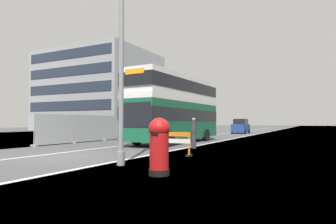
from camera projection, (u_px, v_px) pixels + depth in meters
ground at (75, 158)px, 12.77m from camera, size 140.00×280.00×0.10m
double_decker_bus at (176, 108)px, 22.06m from camera, size 3.15×10.71×5.01m
lamppost_foreground at (121, 39)px, 10.57m from camera, size 0.29×0.70×9.66m
red_pillar_postbox at (159, 144)px, 8.48m from camera, size 0.63×0.63×1.69m
roadworks_barrier at (177, 141)px, 13.50m from camera, size 1.41×0.45×1.10m
construction_site_fence at (127, 128)px, 27.56m from camera, size 0.44×20.60×2.17m
car_oncoming_near at (196, 126)px, 36.62m from camera, size 1.94×4.43×2.32m
car_receding_mid at (241, 127)px, 40.50m from camera, size 1.96×3.94×2.03m
bare_tree_far_verge_near at (144, 120)px, 43.40m from camera, size 2.93×2.30×4.06m
bare_tree_far_verge_mid at (156, 118)px, 51.78m from camera, size 2.56×2.63×4.90m
pedestrian_at_kerb at (194, 133)px, 17.19m from camera, size 0.34×0.34×1.83m
backdrop_office_block at (100, 92)px, 60.14m from camera, size 21.21×17.57×15.70m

